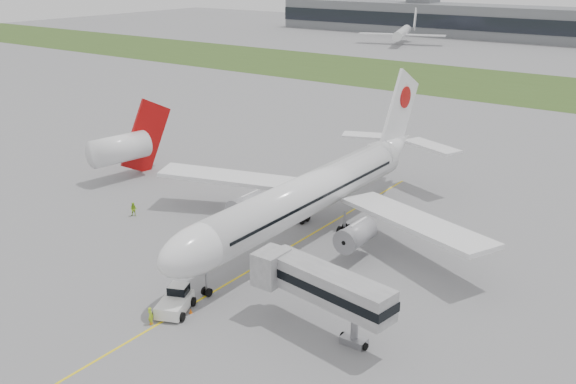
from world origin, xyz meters
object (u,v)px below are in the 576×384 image
Objects in this scene: airliner at (314,191)px; jet_bridge at (319,284)px; pushback_tug at (176,300)px; ground_crew_near at (151,316)px; neighbor_aircraft at (123,147)px.

airliner is 22.81m from jet_bridge.
airliner reaches higher than pushback_tug.
jet_bridge is 7.99× the size of ground_crew_near.
neighbor_aircraft is (-36.02, 24.73, 3.91)m from pushback_tug.
pushback_tug is 0.35× the size of jet_bridge.
airliner is at bearing 7.18° from neighbor_aircraft.
jet_bridge is 0.94× the size of neighbor_aircraft.
pushback_tug is 43.87m from neighbor_aircraft.
jet_bridge is at bearing -144.86° from ground_crew_near.
neighbor_aircraft is at bearing 178.50° from airliner.
jet_bridge is 53.26m from neighbor_aircraft.
jet_bridge reaches higher than pushback_tug.
airliner is 27.48m from ground_crew_near.
ground_crew_near is (-13.48, -8.29, -4.01)m from jet_bridge.
neighbor_aircraft is at bearing 166.96° from jet_bridge.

